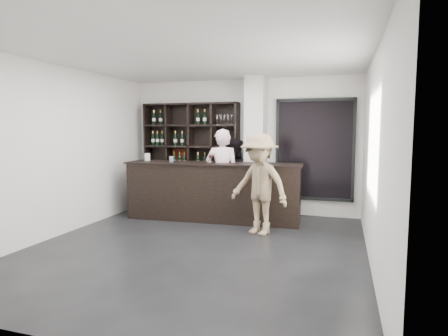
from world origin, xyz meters
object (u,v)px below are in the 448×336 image
(tasting_counter, at_px, (213,191))
(taster_pink, at_px, (222,175))
(taster_black, at_px, (234,177))
(wine_shelf, at_px, (191,157))
(customer, at_px, (259,184))

(tasting_counter, relative_size, taster_pink, 1.92)
(taster_pink, xyz_separation_m, taster_black, (0.08, 0.55, -0.10))
(tasting_counter, relative_size, taster_black, 2.17)
(taster_pink, bearing_deg, wine_shelf, -48.37)
(tasting_counter, height_order, taster_black, taster_black)
(taster_black, bearing_deg, wine_shelf, 3.59)
(wine_shelf, height_order, taster_pink, wine_shelf)
(tasting_counter, xyz_separation_m, customer, (1.10, -0.70, 0.29))
(taster_black, relative_size, customer, 0.93)
(wine_shelf, xyz_separation_m, taster_black, (1.05, -0.17, -0.39))
(taster_pink, distance_m, taster_black, 0.57)
(wine_shelf, bearing_deg, taster_pink, -36.42)
(wine_shelf, distance_m, tasting_counter, 1.30)
(tasting_counter, bearing_deg, wine_shelf, 131.03)
(wine_shelf, relative_size, tasting_counter, 0.68)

